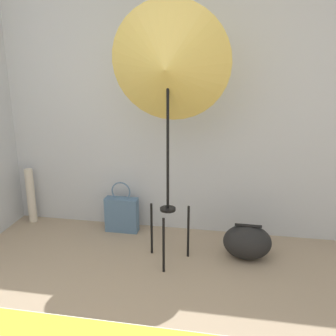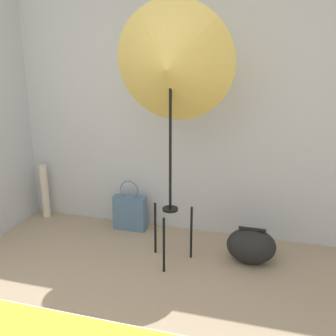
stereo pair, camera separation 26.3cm
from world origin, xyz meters
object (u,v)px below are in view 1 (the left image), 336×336
Objects in this scene: photo_umbrella at (168,67)px; tote_bag at (122,214)px; duffel_bag at (247,242)px; paper_roll at (31,196)px.

tote_bag is at bearing 139.16° from photo_umbrella.
photo_umbrella reaches higher than tote_bag.
photo_umbrella reaches higher than duffel_bag.
duffel_bag is at bearing 13.63° from photo_umbrella.
photo_umbrella reaches higher than paper_roll.
tote_bag is (-0.54, 0.46, -1.39)m from photo_umbrella.
tote_bag is 1.22m from duffel_bag.
photo_umbrella is 2.04m from paper_roll.
duffel_bag is at bearing -14.49° from tote_bag.
paper_roll is (-2.15, 0.36, 0.13)m from duffel_bag.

